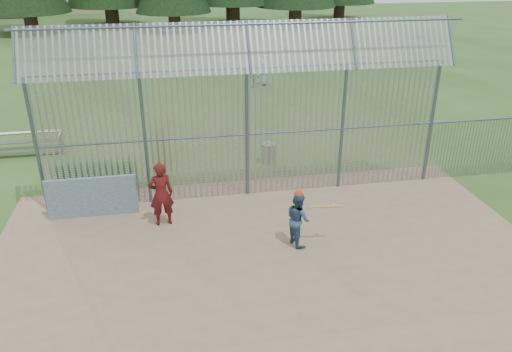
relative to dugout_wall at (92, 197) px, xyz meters
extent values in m
plane|color=#2D511E|center=(4.60, -2.90, -0.62)|extent=(120.00, 120.00, 0.00)
cube|color=#756047|center=(4.60, -3.40, -0.61)|extent=(14.00, 10.00, 0.02)
cube|color=#38566B|center=(0.00, 0.00, 0.00)|extent=(2.50, 0.12, 1.20)
imported|color=navy|center=(5.40, -2.51, 0.12)|extent=(0.71, 0.82, 1.45)
imported|color=maroon|center=(1.96, -0.84, 0.33)|extent=(0.73, 0.54, 1.86)
imported|color=gray|center=(7.87, 14.10, 0.10)|extent=(0.73, 0.50, 1.44)
imported|color=slate|center=(7.21, 13.67, -0.15)|extent=(0.56, 0.26, 0.93)
sphere|color=#AE2E17|center=(5.40, -2.51, 0.83)|extent=(0.23, 0.23, 0.23)
cylinder|color=#AA7F4C|center=(6.10, -2.66, 0.50)|extent=(0.85, 0.18, 0.07)
sphere|color=#AA7F4C|center=(5.67, -2.66, 0.50)|extent=(0.09, 0.09, 0.09)
sphere|color=white|center=(6.31, -2.60, 0.46)|extent=(0.09, 0.09, 0.09)
cylinder|color=#96999E|center=(5.79, 2.97, -0.27)|extent=(0.52, 0.52, 0.70)
cylinder|color=#9EA0A5|center=(5.79, 2.97, 0.10)|extent=(0.56, 0.56, 0.05)
sphere|color=#9EA0A5|center=(5.79, 2.97, 0.15)|extent=(0.10, 0.10, 0.10)
cube|color=slate|center=(-3.19, 5.20, -0.42)|extent=(3.00, 0.25, 0.05)
cube|color=gray|center=(-3.19, 5.55, -0.17)|extent=(3.00, 0.25, 0.05)
cube|color=slate|center=(-3.19, 5.90, 0.08)|extent=(3.00, 0.25, 0.05)
cube|color=gray|center=(-1.79, 5.55, -0.27)|extent=(0.06, 0.90, 0.70)
cylinder|color=#47566B|center=(-1.40, 0.60, 1.38)|extent=(0.10, 0.10, 4.00)
cylinder|color=#47566B|center=(1.60, 0.60, 1.38)|extent=(0.10, 0.10, 4.00)
cylinder|color=#47566B|center=(4.60, 0.60, 1.38)|extent=(0.10, 0.10, 4.00)
cylinder|color=#47566B|center=(7.60, 0.60, 1.38)|extent=(0.10, 0.10, 4.00)
cylinder|color=#47566B|center=(10.60, 0.60, 1.38)|extent=(0.10, 0.10, 4.00)
cylinder|color=#47566B|center=(4.60, 0.60, 3.38)|extent=(12.00, 0.07, 0.07)
cylinder|color=#47566B|center=(4.60, 0.60, 1.38)|extent=(12.00, 0.06, 0.06)
cube|color=gray|center=(4.60, 0.60, 1.38)|extent=(12.00, 0.02, 4.00)
cube|color=gray|center=(4.60, 0.23, 4.03)|extent=(12.00, 0.77, 1.31)
cylinder|color=#47566B|center=(10.60, 0.60, 0.38)|extent=(0.08, 0.08, 2.00)
cylinder|color=#332319|center=(-9.40, 37.10, 0.91)|extent=(1.19, 1.19, 3.06)
cylinder|color=#332319|center=(-2.40, 40.10, 1.09)|extent=(1.33, 1.33, 3.42)
cylinder|color=#332319|center=(3.60, 36.10, 0.82)|extent=(1.12, 1.12, 2.88)
cylinder|color=#332319|center=(9.60, 39.10, 1.18)|extent=(1.40, 1.40, 3.60)
cylinder|color=#332319|center=(15.60, 37.10, 1.00)|extent=(1.26, 1.26, 3.24)
cylinder|color=#332319|center=(21.60, 41.10, 0.91)|extent=(1.19, 1.19, 3.06)
camera|label=1|loc=(2.30, -13.35, 6.46)|focal=35.00mm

